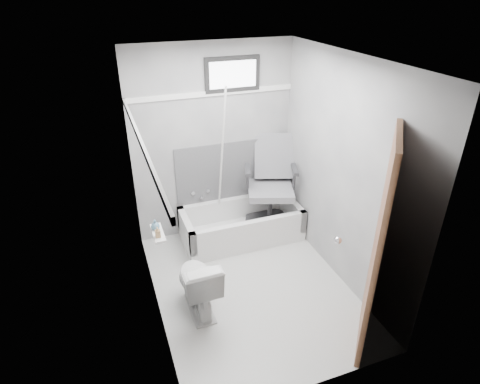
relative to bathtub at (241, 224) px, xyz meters
name	(u,v)px	position (x,y,z in m)	size (l,w,h in m)	color
floor	(251,286)	(-0.23, -0.93, -0.21)	(2.60, 2.60, 0.00)	silver
ceiling	(255,59)	(-0.23, -0.93, 2.19)	(2.60, 2.60, 0.00)	silver
wall_back	(213,144)	(-0.23, 0.37, 0.99)	(2.00, 0.02, 2.40)	slate
wall_front	(323,272)	(-0.23, -2.23, 0.99)	(2.00, 0.02, 2.40)	slate
wall_left	(147,208)	(-1.23, -0.93, 0.99)	(0.02, 2.60, 2.40)	slate
wall_right	(342,174)	(0.77, -0.93, 0.99)	(0.02, 2.60, 2.40)	slate
bathtub	(241,224)	(0.00, 0.00, 0.00)	(1.50, 0.70, 0.42)	silver
office_chair	(271,184)	(0.40, 0.02, 0.49)	(0.66, 0.66, 1.15)	slate
toilet	(197,283)	(-0.85, -1.05, 0.12)	(0.37, 0.67, 0.65)	silver
door	(427,263)	(0.75, -2.21, 0.79)	(0.78, 0.78, 2.00)	#52391E
window	(232,74)	(0.02, 0.36, 1.81)	(0.66, 0.04, 0.40)	black
backerboard	(233,171)	(0.02, 0.36, 0.59)	(1.50, 0.02, 0.78)	#4C4C4F
trim_back	(212,93)	(-0.23, 0.36, 1.61)	(2.00, 0.02, 0.06)	white
trim_left	(140,141)	(-1.22, -0.93, 1.61)	(0.02, 2.60, 0.06)	white
pole	(222,162)	(-0.21, 0.13, 0.84)	(0.02, 0.02, 1.95)	silver
shelf	(158,233)	(-1.16, -0.91, 0.69)	(0.10, 0.32, 0.03)	white
soap_bottle_a	(158,232)	(-1.17, -0.99, 0.76)	(0.05, 0.05, 0.10)	#A78153
soap_bottle_b	(155,225)	(-1.17, -0.85, 0.75)	(0.08, 0.08, 0.11)	slate
faucet	(201,194)	(-0.43, 0.34, 0.34)	(0.26, 0.10, 0.16)	silver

